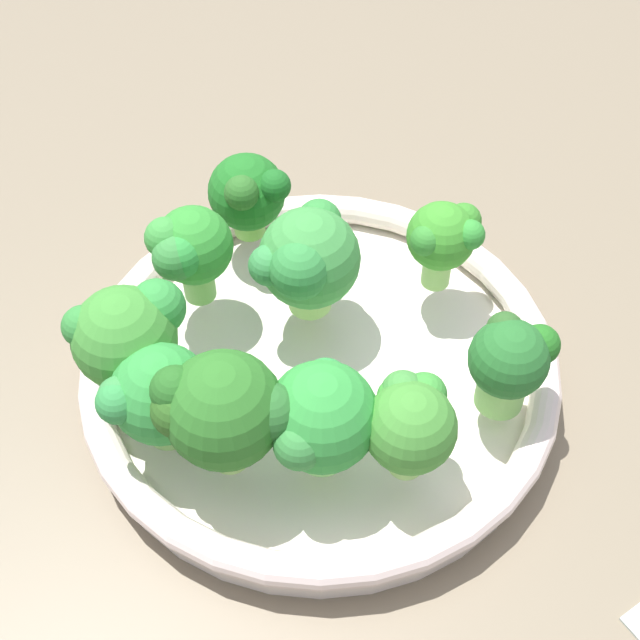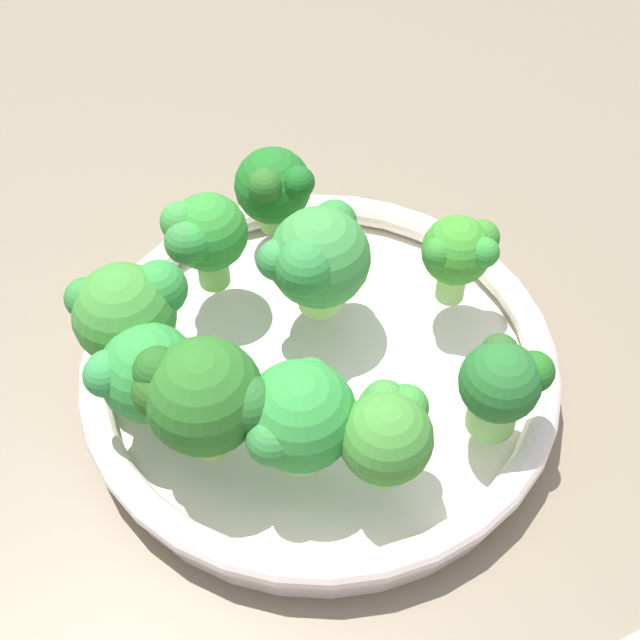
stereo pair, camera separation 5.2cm
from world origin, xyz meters
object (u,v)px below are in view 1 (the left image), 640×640
object	(u,v)px
broccoli_floret_2	(307,259)
broccoli_floret_9	(319,418)
broccoli_floret_4	(248,193)
broccoli_floret_7	(156,396)
broccoli_floret_0	(510,360)
broccoli_floret_6	(410,422)
bowl	(320,369)
broccoli_floret_8	(443,237)
broccoli_floret_5	(222,410)
broccoli_floret_1	(188,249)
broccoli_floret_3	(127,336)

from	to	relation	value
broccoli_floret_2	broccoli_floret_9	xyz separation A→B (cm)	(-8.13, 7.17, -0.49)
broccoli_floret_4	broccoli_floret_7	distance (cm)	16.26
broccoli_floret_0	broccoli_floret_6	bearing A→B (deg)	80.07
bowl	broccoli_floret_9	world-z (taller)	broccoli_floret_9
broccoli_floret_7	broccoli_floret_8	bearing A→B (deg)	-99.69
bowl	broccoli_floret_0	size ratio (longest dim) A/B	4.69
broccoli_floret_8	broccoli_floret_2	bearing A→B (deg)	59.07
bowl	broccoli_floret_5	world-z (taller)	broccoli_floret_5
broccoli_floret_0	broccoli_floret_1	world-z (taller)	broccoli_floret_1
broccoli_floret_2	broccoli_floret_7	size ratio (longest dim) A/B	1.13
broccoli_floret_4	broccoli_floret_8	xyz separation A→B (cm)	(-11.58, -5.41, 0.41)
broccoli_floret_6	broccoli_floret_8	distance (cm)	13.37
bowl	broccoli_floret_9	bearing A→B (deg)	134.45
broccoli_floret_2	broccoli_floret_3	world-z (taller)	same
broccoli_floret_1	broccoli_floret_6	xyz separation A→B (cm)	(-16.96, -0.54, -0.73)
broccoli_floret_3	broccoli_floret_0	bearing A→B (deg)	-138.31
bowl	broccoli_floret_9	size ratio (longest dim) A/B	4.28
broccoli_floret_8	broccoli_floret_7	bearing A→B (deg)	80.31
broccoli_floret_4	broccoli_floret_5	distance (cm)	17.43
broccoli_floret_9	broccoli_floret_6	bearing A→B (deg)	-137.28
broccoli_floret_3	broccoli_floret_8	distance (cm)	19.61
broccoli_floret_5	broccoli_floret_8	world-z (taller)	broccoli_floret_5
bowl	broccoli_floret_7	world-z (taller)	broccoli_floret_7
bowl	broccoli_floret_0	world-z (taller)	broccoli_floret_0
bowl	broccoli_floret_7	distance (cm)	11.57
broccoli_floret_6	broccoli_floret_7	xyz separation A→B (cm)	(10.54, 8.17, -0.11)
broccoli_floret_0	broccoli_floret_5	bearing A→B (deg)	59.57
broccoli_floret_2	broccoli_floret_3	xyz separation A→B (cm)	(2.80, 11.01, 0.09)
broccoli_floret_0	broccoli_floret_5	size ratio (longest dim) A/B	0.79
broccoli_floret_2	broccoli_floret_7	bearing A→B (deg)	94.84
broccoli_floret_4	broccoli_floret_6	world-z (taller)	broccoli_floret_6
broccoli_floret_4	broccoli_floret_8	world-z (taller)	broccoli_floret_8
broccoli_floret_5	broccoli_floret_9	distance (cm)	4.98
broccoli_floret_0	broccoli_floret_6	world-z (taller)	same
broccoli_floret_3	broccoli_floret_5	bearing A→B (deg)	-177.94
broccoli_floret_3	broccoli_floret_9	distance (cm)	11.60
bowl	broccoli_floret_2	distance (cm)	6.94
broccoli_floret_4	broccoli_floret_5	size ratio (longest dim) A/B	0.77
broccoli_floret_9	broccoli_floret_0	bearing A→B (deg)	-114.83
broccoli_floret_3	broccoli_floret_8	xyz separation A→B (cm)	(-7.14, -18.26, -0.33)
bowl	broccoli_floret_1	xyz separation A→B (cm)	(8.51, 2.48, 6.06)
broccoli_floret_3	broccoli_floret_8	size ratio (longest dim) A/B	1.17
bowl	broccoli_floret_8	world-z (taller)	broccoli_floret_8
broccoli_floret_8	broccoli_floret_5	bearing A→B (deg)	91.39
broccoli_floret_7	broccoli_floret_2	bearing A→B (deg)	-85.16
broccoli_floret_7	broccoli_floret_9	xyz separation A→B (cm)	(-7.10, -4.99, 0.14)
broccoli_floret_1	broccoli_floret_5	xyz separation A→B (cm)	(-10.18, 6.20, 0.26)
broccoli_floret_8	bowl	bearing A→B (deg)	82.45
broccoli_floret_4	broccoli_floret_6	xyz separation A→B (cm)	(-18.80, 5.84, 0.13)
broccoli_floret_0	broccoli_floret_2	bearing A→B (deg)	12.62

